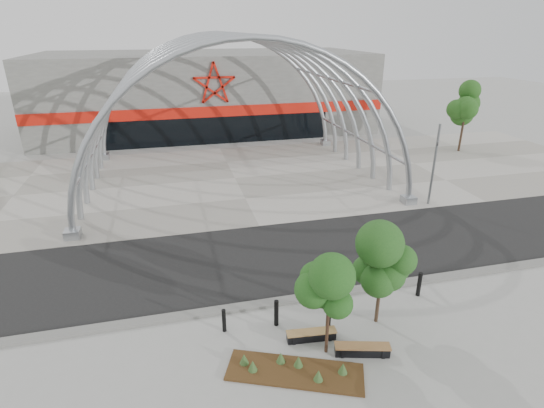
# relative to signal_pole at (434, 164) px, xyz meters

# --- Properties ---
(ground) EXTENTS (140.00, 140.00, 0.00)m
(ground) POSITION_rel_signal_pole_xyz_m (-11.19, -7.60, -2.70)
(ground) COLOR #9F9F9A
(ground) RESTS_ON ground
(road) EXTENTS (140.00, 7.00, 0.02)m
(road) POSITION_rel_signal_pole_xyz_m (-11.19, -4.10, -2.69)
(road) COLOR black
(road) RESTS_ON ground
(forecourt) EXTENTS (60.00, 17.00, 0.04)m
(forecourt) POSITION_rel_signal_pole_xyz_m (-11.19, 7.90, -2.68)
(forecourt) COLOR gray
(forecourt) RESTS_ON ground
(kerb) EXTENTS (60.00, 0.50, 0.12)m
(kerb) POSITION_rel_signal_pole_xyz_m (-11.19, -7.85, -2.64)
(kerb) COLOR slate
(kerb) RESTS_ON ground
(arena_building) EXTENTS (34.00, 15.24, 8.00)m
(arena_building) POSITION_rel_signal_pole_xyz_m (-11.19, 25.85, 1.29)
(arena_building) COLOR slate
(arena_building) RESTS_ON ground
(vault_canopy) EXTENTS (20.80, 15.80, 20.36)m
(vault_canopy) POSITION_rel_signal_pole_xyz_m (-11.19, 7.90, -2.68)
(vault_canopy) COLOR #9FA3A9
(vault_canopy) RESTS_ON ground
(planting_bed) EXTENTS (4.63, 2.99, 0.47)m
(planting_bed) POSITION_rel_signal_pole_xyz_m (-12.47, -11.64, -2.58)
(planting_bed) COLOR #39270F
(planting_bed) RESTS_ON ground
(signal_pole) EXTENTS (0.27, 0.73, 5.16)m
(signal_pole) POSITION_rel_signal_pole_xyz_m (0.00, 0.00, 0.00)
(signal_pole) COLOR slate
(signal_pole) RESTS_ON ground
(street_tree_0) EXTENTS (1.55, 1.55, 3.54)m
(street_tree_0) POSITION_rel_signal_pole_xyz_m (-11.08, -10.98, -0.16)
(street_tree_0) COLOR black
(street_tree_0) RESTS_ON ground
(street_tree_1) EXTENTS (1.71, 1.71, 4.05)m
(street_tree_1) POSITION_rel_signal_pole_xyz_m (-8.62, -9.88, 0.21)
(street_tree_1) COLOR #33251A
(street_tree_1) RESTS_ON ground
(bench_0) EXTENTS (1.84, 0.57, 0.38)m
(bench_0) POSITION_rel_signal_pole_xyz_m (-11.39, -10.28, -2.51)
(bench_0) COLOR black
(bench_0) RESTS_ON ground
(bench_1) EXTENTS (1.95, 0.90, 0.40)m
(bench_1) POSITION_rel_signal_pole_xyz_m (-9.93, -11.43, -2.50)
(bench_1) COLOR black
(bench_1) RESTS_ON ground
(bollard_0) EXTENTS (0.15, 0.15, 0.94)m
(bollard_0) POSITION_rel_signal_pole_xyz_m (-14.37, -9.05, -2.23)
(bollard_0) COLOR black
(bollard_0) RESTS_ON ground
(bollard_1) EXTENTS (0.17, 0.17, 1.08)m
(bollard_1) POSITION_rel_signal_pole_xyz_m (-12.41, -9.17, -2.15)
(bollard_1) COLOR black
(bollard_1) RESTS_ON ground
(bollard_2) EXTENTS (0.16, 0.16, 0.97)m
(bollard_2) POSITION_rel_signal_pole_xyz_m (-10.46, -8.30, -2.21)
(bollard_2) COLOR black
(bollard_2) RESTS_ON ground
(bollard_3) EXTENTS (0.18, 0.18, 1.15)m
(bollard_3) POSITION_rel_signal_pole_xyz_m (-10.67, -10.07, -2.12)
(bollard_3) COLOR black
(bollard_3) RESTS_ON ground
(bollard_4) EXTENTS (0.17, 0.17, 1.09)m
(bollard_4) POSITION_rel_signal_pole_xyz_m (-6.13, -8.76, -2.15)
(bollard_4) COLOR black
(bollard_4) RESTS_ON ground
(bg_tree_1) EXTENTS (2.70, 2.70, 5.91)m
(bg_tree_1) POSITION_rel_signal_pole_xyz_m (9.81, 10.40, 1.55)
(bg_tree_1) COLOR black
(bg_tree_1) RESTS_ON ground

